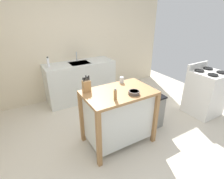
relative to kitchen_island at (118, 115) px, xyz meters
The scene contains 12 objects.
ground_plane 0.52m from the kitchen_island, ahead, with size 5.95×5.95×0.00m, color beige.
wall_back 2.26m from the kitchen_island, 87.61° to the left, with size 4.95×0.10×2.60m, color beige.
kitchen_island is the anchor object (origin of this frame).
knife_block 0.69m from the kitchen_island, 149.92° to the left, with size 0.11×0.09×0.25m.
bowl_stoneware_deep 0.49m from the kitchen_island, 54.34° to the right, with size 0.16×0.16×0.05m.
drinking_cup 0.57m from the kitchen_island, 49.88° to the left, with size 0.07×0.07×0.10m.
pepper_grinder 0.55m from the kitchen_island, 133.34° to the right, with size 0.04×0.04×0.17m.
trash_bin 0.80m from the kitchen_island, ahead, with size 0.36×0.28×0.63m.
sink_counter 1.77m from the kitchen_island, 88.38° to the left, with size 1.60×0.60×0.91m.
sink_faucet 1.98m from the kitchen_island, 88.50° to the left, with size 0.02×0.02×0.22m.
bottle_hand_soap 1.95m from the kitchen_island, 109.28° to the left, with size 0.05×0.05×0.22m.
stove 2.02m from the kitchen_island, ahead, with size 0.60×0.60×1.03m.
Camera 1 is at (-1.37, -1.98, 2.03)m, focal length 28.13 mm.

